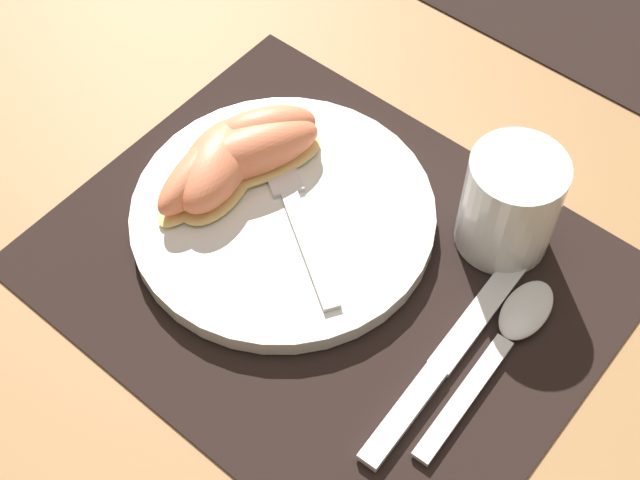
# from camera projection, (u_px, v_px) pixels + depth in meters

# --- Properties ---
(ground_plane) EXTENTS (3.00, 3.00, 0.00)m
(ground_plane) POSITION_uv_depth(u_px,v_px,m) (328.00, 269.00, 0.71)
(ground_plane) COLOR #A37547
(placemat) EXTENTS (0.43, 0.35, 0.00)m
(placemat) POSITION_uv_depth(u_px,v_px,m) (328.00, 268.00, 0.71)
(placemat) COLOR black
(placemat) RESTS_ON ground_plane
(plate) EXTENTS (0.25, 0.25, 0.02)m
(plate) POSITION_uv_depth(u_px,v_px,m) (283.00, 215.00, 0.73)
(plate) COLOR white
(plate) RESTS_ON placemat
(juice_glass) EXTENTS (0.08, 0.08, 0.09)m
(juice_glass) POSITION_uv_depth(u_px,v_px,m) (509.00, 208.00, 0.69)
(juice_glass) COLOR silver
(juice_glass) RESTS_ON placemat
(knife) EXTENTS (0.03, 0.23, 0.01)m
(knife) POSITION_uv_depth(u_px,v_px,m) (450.00, 353.00, 0.66)
(knife) COLOR silver
(knife) RESTS_ON placemat
(spoon) EXTENTS (0.04, 0.18, 0.01)m
(spoon) POSITION_uv_depth(u_px,v_px,m) (510.00, 332.00, 0.67)
(spoon) COLOR silver
(spoon) RESTS_ON placemat
(fork) EXTENTS (0.17, 0.12, 0.00)m
(fork) POSITION_uv_depth(u_px,v_px,m) (292.00, 200.00, 0.72)
(fork) COLOR silver
(fork) RESTS_ON plate
(citrus_wedge_0) EXTENTS (0.09, 0.10, 0.04)m
(citrus_wedge_0) POSITION_uv_depth(u_px,v_px,m) (263.00, 134.00, 0.75)
(citrus_wedge_0) COLOR #F4DB84
(citrus_wedge_0) RESTS_ON plate
(citrus_wedge_1) EXTENTS (0.10, 0.13, 0.04)m
(citrus_wedge_1) POSITION_uv_depth(u_px,v_px,m) (251.00, 153.00, 0.73)
(citrus_wedge_1) COLOR #F4DB84
(citrus_wedge_1) RESTS_ON plate
(citrus_wedge_2) EXTENTS (0.09, 0.12, 0.04)m
(citrus_wedge_2) POSITION_uv_depth(u_px,v_px,m) (216.00, 167.00, 0.73)
(citrus_wedge_2) COLOR #F4DB84
(citrus_wedge_2) RESTS_ON plate
(citrus_wedge_3) EXTENTS (0.05, 0.13, 0.04)m
(citrus_wedge_3) POSITION_uv_depth(u_px,v_px,m) (214.00, 161.00, 0.73)
(citrus_wedge_3) COLOR #F4DB84
(citrus_wedge_3) RESTS_ON plate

